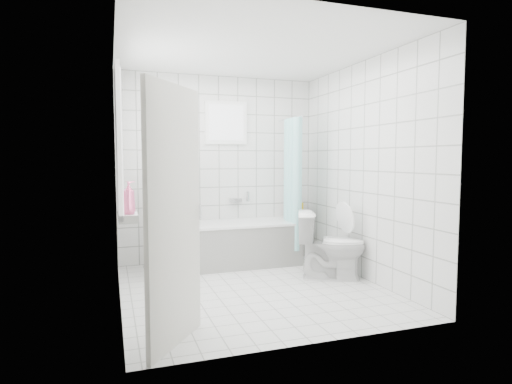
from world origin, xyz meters
name	(u,v)px	position (x,y,z in m)	size (l,w,h in m)	color
ground	(252,289)	(0.00, 0.00, 0.00)	(3.00, 3.00, 0.00)	white
ceiling	(252,50)	(0.00, 0.00, 2.60)	(3.00, 3.00, 0.00)	white
wall_back	(219,169)	(0.00, 1.50, 1.30)	(2.80, 0.02, 2.60)	white
wall_front	(315,177)	(0.00, -1.50, 1.30)	(2.80, 0.02, 2.60)	white
wall_left	(117,173)	(-1.40, 0.00, 1.30)	(0.02, 3.00, 2.60)	white
wall_right	(363,171)	(1.40, 0.00, 1.30)	(0.02, 3.00, 2.60)	white
window_left	(121,144)	(-1.35, 0.30, 1.60)	(0.01, 0.90, 1.40)	white
window_back	(226,123)	(0.10, 1.46, 1.95)	(0.50, 0.01, 0.50)	white
window_sill	(127,214)	(-1.31, 0.30, 0.86)	(0.18, 1.02, 0.08)	white
door	(174,217)	(-1.01, -1.16, 1.00)	(0.04, 0.80, 2.00)	silver
bathtub	(235,243)	(0.13, 1.12, 0.29)	(1.70, 0.77, 0.58)	white
partition_wall	(167,213)	(-0.79, 1.07, 0.75)	(0.15, 0.85, 1.50)	white
tiled_ledge	(297,237)	(1.16, 1.38, 0.28)	(0.40, 0.24, 0.55)	white
toilet	(331,245)	(1.03, 0.09, 0.41)	(0.45, 0.80, 0.81)	white
curtain_rod	(290,119)	(0.92, 1.10, 2.00)	(0.02, 0.02, 0.80)	silver
shower_curtain	(293,184)	(0.92, 0.97, 1.10)	(0.14, 0.48, 1.78)	#47D2CA
tub_faucet	(235,200)	(0.23, 1.46, 0.85)	(0.18, 0.06, 0.06)	silver
sill_bottles	(128,200)	(-1.30, 0.14, 1.02)	(0.17, 0.80, 0.32)	silver
ledge_bottles	(297,211)	(1.15, 1.35, 0.66)	(0.16, 0.18, 0.25)	yellow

